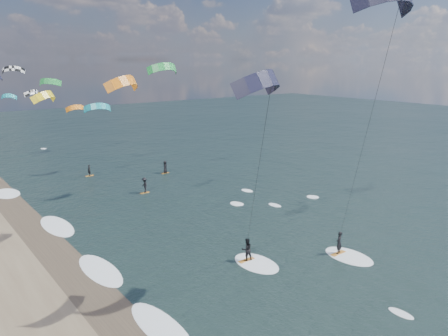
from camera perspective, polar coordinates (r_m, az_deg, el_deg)
ground at (r=29.55m, az=16.74°, el=-17.61°), size 260.00×260.00×0.00m
wet_sand_strip at (r=29.87m, az=-15.22°, el=-17.11°), size 3.00×240.00×0.00m
kitesurfer_near_a at (r=28.19m, az=20.71°, el=13.50°), size 7.86×8.37×19.67m
kitesurfer_near_b at (r=26.91m, az=5.33°, el=2.94°), size 7.24×8.86×15.18m
far_kitesurfers at (r=55.55m, az=-10.37°, el=-1.17°), size 9.93×12.40×1.86m
bg_kite_field at (r=69.31m, az=-21.28°, el=9.81°), size 13.93×74.61×8.20m
shoreline_surf at (r=34.16m, az=-16.48°, el=-13.04°), size 2.40×79.40×0.11m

